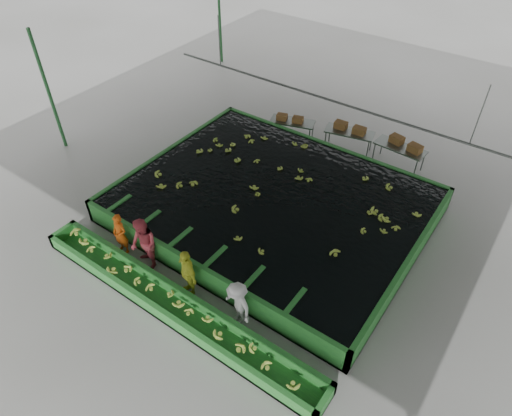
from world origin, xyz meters
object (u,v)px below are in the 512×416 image
Objects in this scene: worker_b at (144,245)px; worker_c at (187,272)px; packing_table_mid at (348,141)px; sorting_trough at (173,305)px; box_stack_right at (405,147)px; worker_d at (238,304)px; packing_table_left at (292,130)px; flotation_tank at (273,205)px; worker_a at (120,234)px; box_stack_left at (290,121)px; packing_table_right at (398,156)px; box_stack_mid at (349,131)px.

worker_b reaches higher than worker_c.
sorting_trough is at bearing -91.63° from packing_table_mid.
worker_c is at bearing -105.29° from box_stack_right.
worker_d is 9.73m from packing_table_left.
worker_c is (-0.08, -4.30, 0.40)m from flotation_tank.
worker_b reaches higher than box_stack_right.
worker_a is at bearing -119.51° from box_stack_right.
packing_table_left is (-2.11, 4.63, -0.02)m from flotation_tank.
worker_c reaches higher than flotation_tank.
worker_b reaches higher than worker_d.
box_stack_left is (0.72, 8.87, 0.10)m from worker_a.
worker_d reaches higher than box_stack_right.
worker_b is at bearing -113.85° from packing_table_right.
packing_table_left is (0.82, 8.93, -0.33)m from worker_a.
worker_b is at bearing 156.40° from sorting_trough.
worker_a is 1.32× the size of box_stack_left.
worker_c reaches higher than box_stack_left.
packing_table_mid is at bearing 68.24° from worker_a.
box_stack_left reaches higher than packing_table_left.
worker_b is (-1.83, 0.80, 0.69)m from sorting_trough.
sorting_trough is 10.34m from packing_table_mid.
packing_table_right is at bearing 3.36° from packing_table_mid.
worker_a is 0.80× the size of packing_table_left.
worker_d is at bearing -66.00° from box_stack_left.
packing_table_left is 4.79m from box_stack_right.
sorting_trough is at bearing -138.62° from worker_d.
packing_table_left is 0.95× the size of packing_table_mid.
worker_c reaches higher than box_stack_mid.
flotation_tank is 5.10m from sorting_trough.
packing_table_mid is at bearing -53.02° from box_stack_mid.
worker_c reaches higher than packing_table_left.
worker_b is at bearing -113.07° from flotation_tank.
box_stack_mid is (0.26, 5.27, 0.46)m from flotation_tank.
sorting_trough is at bearing -4.75° from worker_b.
worker_a is 11.20m from box_stack_right.
worker_a is 0.76× the size of packing_table_mid.
box_stack_mid is at bearing 110.08° from worker_c.
worker_b reaches higher than box_stack_left.
box_stack_right is at bearing 31.75° from packing_table_right.
sorting_trough is 10.88m from box_stack_right.
box_stack_left is (-2.21, 4.57, 0.41)m from flotation_tank.
box_stack_mid is at bearing 88.55° from sorting_trough.
worker_d reaches higher than packing_table_mid.
packing_table_right is 0.49m from box_stack_right.
box_stack_left reaches higher than sorting_trough.
packing_table_left is at bearing -170.17° from box_stack_right.
worker_d is (3.57, 0.00, -0.17)m from worker_b.
worker_c reaches higher than worker_a.
box_stack_left is (-0.38, 8.87, -0.08)m from worker_b.
sorting_trough is 5.03× the size of packing_table_mid.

